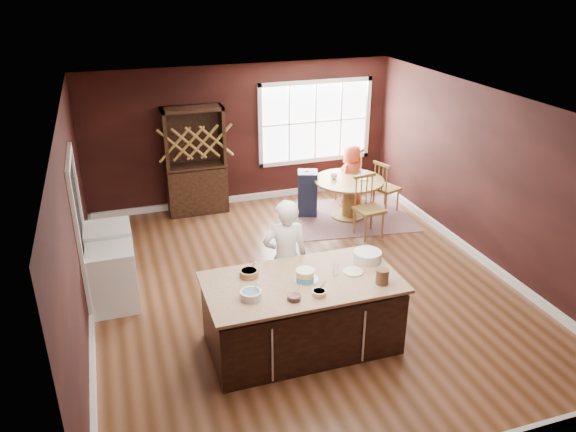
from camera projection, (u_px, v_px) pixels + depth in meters
The scene contains 27 objects.
room_shell at pixel (303, 201), 7.78m from camera, with size 7.00×7.00×7.00m.
window at pixel (315, 122), 11.15m from camera, with size 2.36×0.10×1.66m, color white, non-canonical shape.
doorway at pixel (81, 234), 7.58m from camera, with size 0.08×1.26×2.13m, color white, non-canonical shape.
kitchen_island at pixel (302, 315), 6.85m from camera, with size 2.33×1.22×0.92m.
dining_table at pixel (349, 190), 10.39m from camera, with size 1.29×1.29×0.75m.
baker at pixel (286, 259), 7.35m from camera, with size 0.61×0.40×1.66m, color white.
layer_cake at pixel (305, 275), 6.66m from camera, with size 0.31×0.31×0.13m, color white, non-canonical shape.
bowl_blue at pixel (251, 295), 6.29m from camera, with size 0.24×0.24×0.09m, color white.
bowl_yellow at pixel (249, 273), 6.73m from camera, with size 0.23×0.23×0.09m, color #9E794E.
bowl_pink at pixel (294, 298), 6.26m from camera, with size 0.17×0.17×0.06m, color white.
bowl_olive at pixel (319, 293), 6.35m from camera, with size 0.16×0.16×0.06m, color beige.
drinking_glass at pixel (336, 270), 6.75m from camera, with size 0.07×0.07×0.14m, color silver.
dinner_plate at pixel (353, 272), 6.84m from camera, with size 0.25×0.25×0.02m, color beige.
white_tub at pixel (367, 256), 7.10m from camera, with size 0.36×0.36×0.12m, color silver.
stoneware_crock at pixel (382, 276), 6.57m from camera, with size 0.15×0.15×0.19m, color brown.
rug at pixel (347, 216), 10.60m from camera, with size 2.30×1.77×0.01m, color brown.
chair_east at pixel (387, 186), 10.68m from camera, with size 0.42×0.40×1.01m, color brown, non-canonical shape.
chair_south at pixel (370, 207), 9.64m from camera, with size 0.46×0.44×1.09m, color brown, non-canonical shape.
chair_north at pixel (348, 174), 11.17m from camera, with size 0.45×0.43×1.08m, color brown, non-canonical shape.
seated_woman at pixel (351, 176), 10.82m from camera, with size 0.61×0.40×1.25m, color #C5402A.
high_chair at pixel (307, 192), 10.54m from camera, with size 0.36×0.36×0.90m, color #1A1E3F, non-canonical shape.
toddler at pixel (304, 175), 10.36m from camera, with size 0.18×0.14×0.26m, color #8CA5BF, non-canonical shape.
table_plate at pixel (363, 178), 10.33m from camera, with size 0.19×0.19×0.01m, color beige.
table_cup at pixel (334, 176), 10.31m from camera, with size 0.13×0.13×0.10m, color silver.
hutch at pixel (195, 161), 10.43m from camera, with size 1.11×0.46×2.03m, color #3C2413.
washer at pixel (113, 279), 7.63m from camera, with size 0.62×0.60×0.89m, color white.
dryer at pixel (111, 256), 8.18m from camera, with size 0.65×0.63×0.94m, color white.
Camera 1 is at (-2.45, -6.75, 4.34)m, focal length 35.00 mm.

